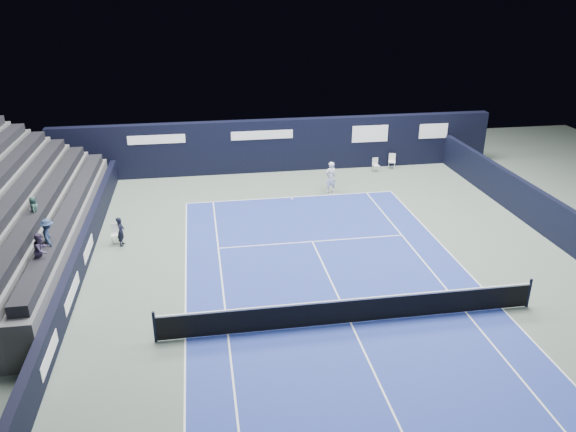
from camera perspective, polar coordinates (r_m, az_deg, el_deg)
name	(u,v)px	position (r m, az deg, el deg)	size (l,w,h in m)	color
ground	(336,293)	(20.92, 4.93, -7.77)	(48.00, 48.00, 0.00)	#546459
court_surface	(351,323)	(19.29, 6.38, -10.75)	(10.97, 23.77, 0.01)	navy
enclosure_wall_right	(540,211)	(27.97, 24.27, 0.43)	(0.30, 22.00, 1.80)	black
folding_chair_back_a	(376,164)	(34.00, 8.89, 5.26)	(0.41, 0.39, 0.82)	silver
folding_chair_back_b	(392,160)	(34.73, 10.52, 5.62)	(0.50, 0.50, 0.91)	silver
line_judge_chair	(115,232)	(25.53, -17.14, -1.58)	(0.42, 0.41, 0.87)	white
line_judge	(121,231)	(25.15, -16.62, -1.50)	(0.47, 0.31, 1.30)	black
court_markings	(351,323)	(19.29, 6.38, -10.73)	(11.03, 23.83, 0.00)	white
tennis_net	(351,310)	(19.01, 6.45, -9.48)	(12.90, 0.10, 1.10)	black
back_sponsor_wall	(279,145)	(33.48, -0.97, 7.20)	(26.00, 0.63, 3.10)	black
side_barrier_left	(84,249)	(24.10, -20.01, -3.20)	(0.33, 22.00, 1.20)	black
tennis_player	(331,177)	(30.17, 4.35, 3.96)	(0.71, 0.90, 1.71)	white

